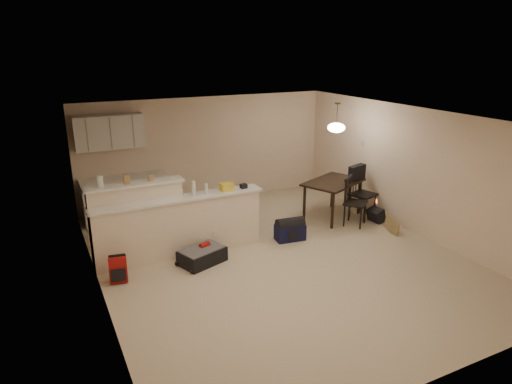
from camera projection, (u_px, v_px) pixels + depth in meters
room at (280, 191)px, 7.74m from camera, size 7.00×7.02×2.50m
breakfast_bar at (165, 224)px, 8.03m from camera, size 3.08×0.58×1.39m
upper_cabinets at (109, 132)px, 9.44m from camera, size 1.40×0.34×0.70m
kitchen_counter at (126, 199)px, 9.86m from camera, size 1.80×0.60×0.90m
thermostat at (362, 144)px, 10.24m from camera, size 0.02×0.12×0.12m
jar at (100, 182)px, 7.46m from camera, size 0.10×0.10×0.20m
cereal_box at (127, 179)px, 7.65m from camera, size 0.10×0.07×0.16m
small_box at (151, 178)px, 7.82m from camera, size 0.08×0.06×0.12m
bottle_a at (194, 188)px, 8.00m from camera, size 0.07×0.07×0.26m
bottle_b at (206, 189)px, 8.11m from camera, size 0.06×0.06×0.18m
bag_lump at (227, 187)px, 8.28m from camera, size 0.22×0.18×0.14m
pouch at (244, 186)px, 8.43m from camera, size 0.12×0.10×0.08m
dining_table at (333, 186)px, 9.85m from camera, size 1.55×1.32×0.82m
pendant_lamp at (336, 127)px, 9.46m from camera, size 0.36×0.36×0.62m
dining_chair_near at (356, 202)px, 9.46m from camera, size 0.62×0.62×1.03m
dining_chair_far at (363, 193)px, 9.88m from camera, size 0.61×0.59×1.12m
suitcase at (202, 256)px, 7.91m from camera, size 0.88×0.72×0.26m
red_backpack at (118, 269)px, 7.27m from camera, size 0.30×0.22×0.42m
navy_duffel at (290, 232)px, 8.85m from camera, size 0.60×0.37×0.31m
black_daypack at (376, 215)px, 9.75m from camera, size 0.25×0.34×0.29m
cardboard_sheet at (392, 225)px, 9.16m from camera, size 0.08×0.45×0.34m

